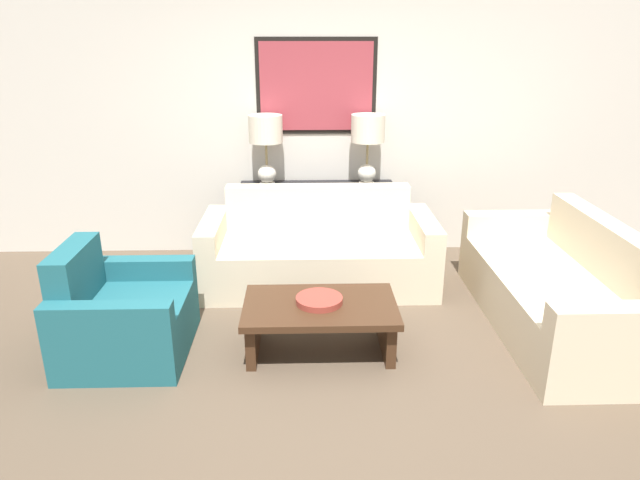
# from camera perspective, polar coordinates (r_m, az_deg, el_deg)

# --- Properties ---
(ground_plane) EXTENTS (20.00, 20.00, 0.00)m
(ground_plane) POSITION_cam_1_polar(r_m,az_deg,el_deg) (4.03, 0.47, -13.05)
(ground_plane) COLOR brown
(back_wall) EXTENTS (8.23, 0.12, 2.65)m
(back_wall) POSITION_cam_1_polar(r_m,az_deg,el_deg) (5.87, -0.38, 11.55)
(back_wall) COLOR beige
(back_wall) RESTS_ON ground_plane
(console_table) EXTENTS (1.54, 0.39, 0.77)m
(console_table) POSITION_cam_1_polar(r_m,az_deg,el_deg) (5.82, -0.30, 1.89)
(console_table) COLOR black
(console_table) RESTS_ON ground_plane
(table_lamp_left) EXTENTS (0.33, 0.33, 0.69)m
(table_lamp_left) POSITION_cam_1_polar(r_m,az_deg,el_deg) (5.62, -5.44, 10.16)
(table_lamp_left) COLOR silver
(table_lamp_left) RESTS_ON console_table
(table_lamp_right) EXTENTS (0.33, 0.33, 0.69)m
(table_lamp_right) POSITION_cam_1_polar(r_m,az_deg,el_deg) (5.64, 4.79, 10.22)
(table_lamp_right) COLOR silver
(table_lamp_right) RESTS_ON console_table
(couch_by_back_wall) EXTENTS (2.08, 0.92, 0.85)m
(couch_by_back_wall) POSITION_cam_1_polar(r_m,az_deg,el_deg) (5.23, -0.12, -1.33)
(couch_by_back_wall) COLOR beige
(couch_by_back_wall) RESTS_ON ground_plane
(couch_by_side) EXTENTS (0.92, 2.08, 0.85)m
(couch_by_side) POSITION_cam_1_polar(r_m,az_deg,el_deg) (4.85, 22.79, -4.75)
(couch_by_side) COLOR beige
(couch_by_side) RESTS_ON ground_plane
(coffee_table) EXTENTS (1.10, 0.68, 0.38)m
(coffee_table) POSITION_cam_1_polar(r_m,az_deg,el_deg) (4.13, 0.01, -7.64)
(coffee_table) COLOR #3D2616
(coffee_table) RESTS_ON ground_plane
(decorative_bowl) EXTENTS (0.34, 0.34, 0.05)m
(decorative_bowl) POSITION_cam_1_polar(r_m,az_deg,el_deg) (4.09, -0.08, -6.02)
(decorative_bowl) COLOR #93382D
(decorative_bowl) RESTS_ON coffee_table
(armchair_near_back_wall) EXTENTS (0.84, 0.92, 0.82)m
(armchair_near_back_wall) POSITION_cam_1_polar(r_m,az_deg,el_deg) (4.36, -19.13, -7.27)
(armchair_near_back_wall) COLOR #1E5B66
(armchair_near_back_wall) RESTS_ON ground_plane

